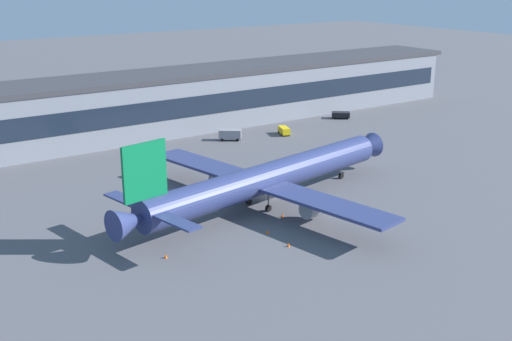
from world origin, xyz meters
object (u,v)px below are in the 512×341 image
traffic_cone_0 (288,245)px  crew_van (230,134)px  follow_me_car (284,130)px  traffic_cone_2 (166,256)px  pushback_tractor (341,115)px  traffic_cone_3 (282,215)px  airliner (266,179)px  traffic_cone_1 (267,231)px

traffic_cone_0 → crew_van: bearing=65.4°
crew_van → traffic_cone_0: 61.71m
traffic_cone_0 → follow_me_car: bearing=53.4°
crew_van → traffic_cone_2: crew_van is taller
pushback_tractor → follow_me_car: follow_me_car is taller
follow_me_car → traffic_cone_3: 54.75m
traffic_cone_3 → crew_van: bearing=67.3°
airliner → traffic_cone_3: (-0.88, -5.99, -4.51)m
traffic_cone_1 → airliner: bearing=55.8°
airliner → traffic_cone_0: bearing=-114.5°
airliner → crew_van: size_ratio=11.12×
crew_van → traffic_cone_1: (-25.33, -50.44, -1.14)m
traffic_cone_1 → traffic_cone_2: 16.80m
crew_van → traffic_cone_3: crew_van is taller
crew_van → follow_me_car: bearing=-11.7°
airliner → traffic_cone_3: bearing=-98.4°
traffic_cone_0 → traffic_cone_1: size_ratio=0.93×
airliner → follow_me_car: bearing=49.2°
crew_van → traffic_cone_3: (-19.36, -46.35, -1.17)m
traffic_cone_2 → follow_me_car: bearing=39.7°
airliner → traffic_cone_0: size_ratio=104.32×
follow_me_car → traffic_cone_2: bearing=-140.3°
airliner → follow_me_car: (32.38, 37.49, -3.72)m
traffic_cone_1 → traffic_cone_3: (5.97, 4.09, -0.02)m
traffic_cone_0 → traffic_cone_1: (0.31, 5.68, 0.02)m
follow_me_car → traffic_cone_3: follow_me_car is taller
traffic_cone_0 → traffic_cone_3: bearing=57.2°
crew_van → traffic_cone_0: size_ratio=9.38×
follow_me_car → pushback_tractor: bearing=12.7°
pushback_tractor → traffic_cone_3: size_ratio=9.11×
pushback_tractor → traffic_cone_3: (-56.71, -48.77, -0.76)m
traffic_cone_2 → airliner: bearing=21.0°
pushback_tractor → crew_van: bearing=-176.3°
airliner → traffic_cone_1: 12.99m
pushback_tractor → crew_van: size_ratio=0.98×
traffic_cone_1 → traffic_cone_3: 7.24m
crew_van → pushback_tractor: bearing=3.7°
airliner → traffic_cone_3: 7.55m
airliner → traffic_cone_2: size_ratio=98.66×
pushback_tractor → traffic_cone_2: 94.88m
airliner → traffic_cone_3: size_ratio=103.53×
airliner → traffic_cone_2: bearing=-159.0°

